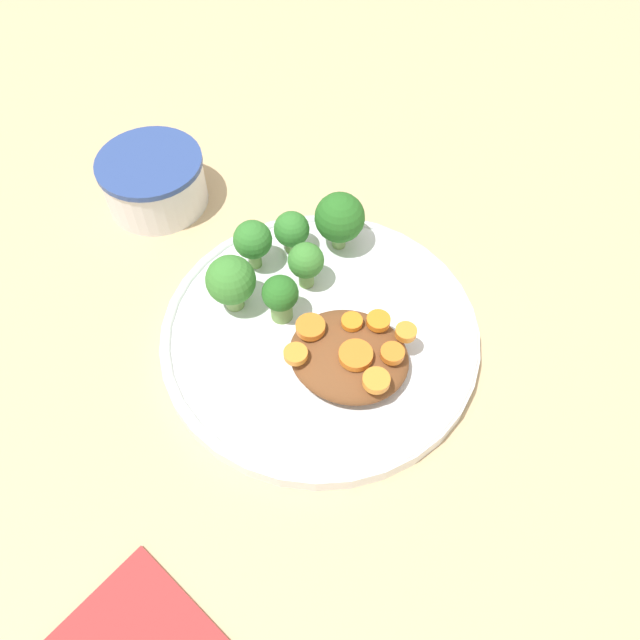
{
  "coord_description": "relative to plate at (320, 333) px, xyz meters",
  "views": [
    {
      "loc": [
        -0.13,
        0.28,
        0.47
      ],
      "look_at": [
        0.0,
        0.0,
        0.03
      ],
      "focal_mm": 35.0,
      "sensor_mm": 36.0,
      "label": 1
    }
  ],
  "objects": [
    {
      "name": "carrot_slice_2",
      "position": [
        -0.04,
        0.03,
        0.04
      ],
      "size": [
        0.03,
        0.03,
        0.01
      ],
      "primitive_type": "cylinder",
      "color": "orange",
      "rests_on": "stew_mound"
    },
    {
      "name": "broccoli_floret_4",
      "position": [
        0.02,
        -0.1,
        0.04
      ],
      "size": [
        0.05,
        0.05,
        0.06
      ],
      "color": "#7FA85B",
      "rests_on": "plate"
    },
    {
      "name": "broccoli_floret_5",
      "position": [
        0.04,
        0.0,
        0.03
      ],
      "size": [
        0.03,
        0.03,
        0.05
      ],
      "color": "#759E51",
      "rests_on": "plate"
    },
    {
      "name": "broccoli_floret_1",
      "position": [
        0.03,
        -0.04,
        0.04
      ],
      "size": [
        0.03,
        0.03,
        0.05
      ],
      "color": "#759E51",
      "rests_on": "plate"
    },
    {
      "name": "broccoli_floret_0",
      "position": [
        0.08,
        0.01,
        0.04
      ],
      "size": [
        0.04,
        0.04,
        0.06
      ],
      "color": "#7FA85B",
      "rests_on": "plate"
    },
    {
      "name": "broccoli_floret_2",
      "position": [
        0.09,
        -0.04,
        0.04
      ],
      "size": [
        0.04,
        0.04,
        0.05
      ],
      "color": "#759E51",
      "rests_on": "plate"
    },
    {
      "name": "carrot_slice_3",
      "position": [
        -0.0,
        0.05,
        0.04
      ],
      "size": [
        0.02,
        0.02,
        0.01
      ],
      "primitive_type": "cylinder",
      "color": "orange",
      "rests_on": "stew_mound"
    },
    {
      "name": "carrot_slice_5",
      "position": [
        -0.05,
        -0.01,
        0.04
      ],
      "size": [
        0.02,
        0.02,
        0.01
      ],
      "primitive_type": "cylinder",
      "color": "orange",
      "rests_on": "stew_mound"
    },
    {
      "name": "stew_mound",
      "position": [
        -0.04,
        0.02,
        0.02
      ],
      "size": [
        0.1,
        0.09,
        0.03
      ],
      "primitive_type": "ellipsoid",
      "color": "brown",
      "rests_on": "plate"
    },
    {
      "name": "dip_bowl",
      "position": [
        0.23,
        -0.09,
        0.02
      ],
      "size": [
        0.11,
        0.11,
        0.06
      ],
      "color": "silver",
      "rests_on": "ground_plane"
    },
    {
      "name": "carrot_slice_7",
      "position": [
        -0.03,
        0.0,
        0.04
      ],
      "size": [
        0.02,
        0.02,
        0.01
      ],
      "primitive_type": "cylinder",
      "color": "orange",
      "rests_on": "stew_mound"
    },
    {
      "name": "carrot_slice_6",
      "position": [
        -0.07,
        0.02,
        0.04
      ],
      "size": [
        0.02,
        0.02,
        0.01
      ],
      "primitive_type": "cylinder",
      "color": "orange",
      "rests_on": "stew_mound"
    },
    {
      "name": "carrot_slice_1",
      "position": [
        -0.07,
        -0.01,
        0.04
      ],
      "size": [
        0.02,
        0.02,
        0.01
      ],
      "primitive_type": "cylinder",
      "color": "orange",
      "rests_on": "stew_mound"
    },
    {
      "name": "ground_plane",
      "position": [
        0.0,
        0.0,
        -0.01
      ],
      "size": [
        4.0,
        4.0,
        0.0
      ],
      "primitive_type": "plane",
      "color": "tan"
    },
    {
      "name": "carrot_slice_0",
      "position": [
        -0.07,
        0.04,
        0.04
      ],
      "size": [
        0.02,
        0.02,
        0.01
      ],
      "primitive_type": "cylinder",
      "color": "orange",
      "rests_on": "stew_mound"
    },
    {
      "name": "broccoli_floret_3",
      "position": [
        0.06,
        -0.08,
        0.03
      ],
      "size": [
        0.03,
        0.03,
        0.04
      ],
      "color": "#7FA85B",
      "rests_on": "plate"
    },
    {
      "name": "plate",
      "position": [
        0.0,
        0.0,
        0.0
      ],
      "size": [
        0.28,
        0.28,
        0.02
      ],
      "color": "white",
      "rests_on": "ground_plane"
    },
    {
      "name": "carrot_slice_4",
      "position": [
        -0.0,
        0.02,
        0.04
      ],
      "size": [
        0.02,
        0.02,
        0.01
      ],
      "primitive_type": "cylinder",
      "color": "orange",
      "rests_on": "stew_mound"
    }
  ]
}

